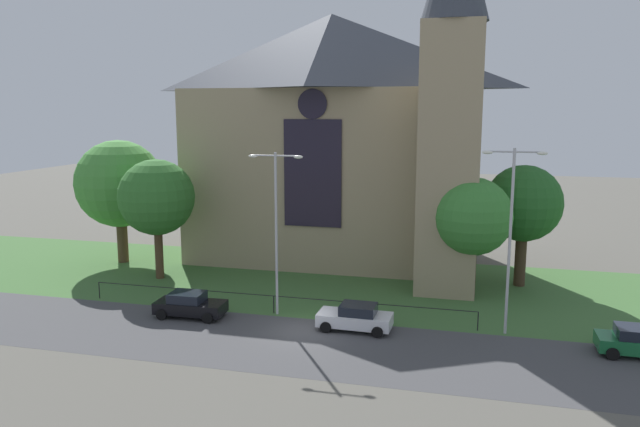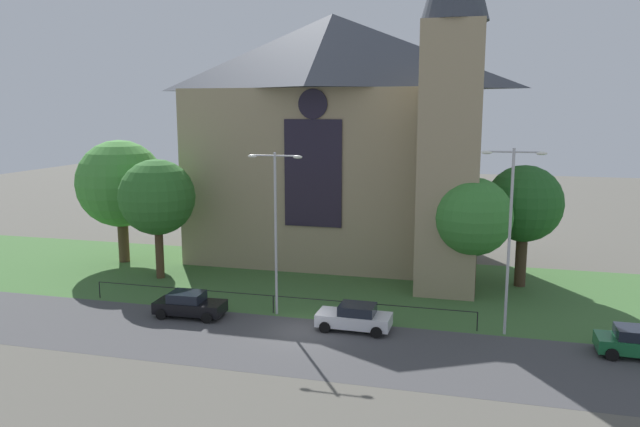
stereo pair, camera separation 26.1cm
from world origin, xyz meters
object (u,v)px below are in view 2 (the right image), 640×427
object	(u,v)px
church_building	(339,136)
tree_right_near	(473,217)
tree_left_far	(120,184)
parked_car_green	(639,343)
streetlamp_far	(510,222)
parked_car_white	(355,317)
tree_right_far	(524,204)
streetlamp_near	(276,215)
parked_car_black	(189,305)
tree_left_near	(157,197)

from	to	relation	value
church_building	tree_right_near	distance (m)	14.58
church_building	tree_left_far	distance (m)	18.21
tree_left_far	parked_car_green	world-z (taller)	tree_left_far
streetlamp_far	parked_car_white	distance (m)	10.12
church_building	parked_car_white	bearing A→B (deg)	-74.13
tree_left_far	streetlamp_far	world-z (taller)	streetlamp_far
tree_right_far	parked_car_white	size ratio (longest dim) A/B	2.04
tree_left_far	streetlamp_near	world-z (taller)	tree_left_far
parked_car_green	streetlamp_near	bearing A→B (deg)	175.20
church_building	parked_car_black	world-z (taller)	church_building
tree_right_near	parked_car_green	distance (m)	12.67
tree_left_near	parked_car_white	xyz separation A→B (m)	(16.19, -7.06, -5.31)
tree_left_near	parked_car_black	xyz separation A→B (m)	(6.03, -7.32, -5.31)
streetlamp_near	tree_right_far	bearing A→B (deg)	34.36
church_building	streetlamp_near	world-z (taller)	church_building
parked_car_black	tree_left_near	bearing A→B (deg)	127.55
church_building	streetlamp_far	size ratio (longest dim) A/B	2.50
streetlamp_near	parked_car_green	bearing A→B (deg)	-4.60
tree_left_near	parked_car_black	bearing A→B (deg)	-50.55
streetlamp_near	streetlamp_far	xyz separation A→B (m)	(13.44, 0.00, 0.24)
tree_right_near	parked_car_white	xyz separation A→B (m)	(-6.25, -8.04, -4.68)
tree_right_near	streetlamp_far	bearing A→B (deg)	-72.96
streetlamp_far	tree_right_far	bearing A→B (deg)	82.17
church_building	tree_right_far	size ratio (longest dim) A/B	3.01
tree_left_far	parked_car_white	bearing A→B (deg)	-26.55
tree_right_far	parked_car_black	distance (m)	23.67
tree_right_far	tree_right_near	distance (m)	4.97
tree_left_near	streetlamp_far	size ratio (longest dim) A/B	0.85
tree_right_far	streetlamp_near	world-z (taller)	streetlamp_near
tree_left_near	tree_right_near	bearing A→B (deg)	2.50
tree_right_near	parked_car_white	bearing A→B (deg)	-127.85
streetlamp_far	parked_car_black	xyz separation A→B (m)	(-18.42, -1.75, -5.66)
church_building	tree_left_far	world-z (taller)	church_building
streetlamp_near	parked_car_white	size ratio (longest dim) A/B	2.34
tree_right_far	parked_car_black	xyz separation A→B (m)	(-19.82, -11.89, -5.14)
tree_right_near	streetlamp_near	world-z (taller)	streetlamp_near
tree_right_near	tree_right_far	bearing A→B (deg)	46.51
church_building	tree_left_far	xyz separation A→B (m)	(-16.89, -5.64, -3.81)
tree_right_far	tree_left_far	bearing A→B (deg)	-178.43
tree_right_far	tree_left_near	bearing A→B (deg)	-169.98
tree_right_near	parked_car_black	bearing A→B (deg)	-153.16
tree_left_near	streetlamp_near	world-z (taller)	streetlamp_near
tree_right_far	parked_car_black	size ratio (longest dim) A/B	2.03
tree_right_far	parked_car_green	world-z (taller)	tree_right_far
tree_right_far	streetlamp_far	xyz separation A→B (m)	(-1.39, -10.14, 0.52)
tree_left_far	tree_right_near	size ratio (longest dim) A/B	1.24
tree_right_far	church_building	bearing A→B (deg)	161.52
tree_right_far	streetlamp_near	xyz separation A→B (m)	(-14.83, -10.14, 0.27)
tree_left_far	parked_car_black	bearing A→B (deg)	-44.09
parked_car_green	tree_right_far	bearing A→B (deg)	113.25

